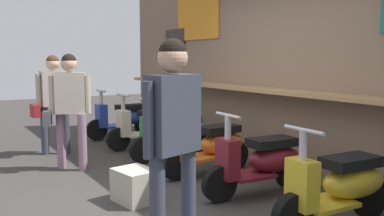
{
  "coord_description": "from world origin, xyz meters",
  "views": [
    {
      "loc": [
        4.01,
        -2.04,
        1.56
      ],
      "look_at": [
        -1.48,
        1.34,
        0.79
      ],
      "focal_mm": 38.64,
      "sensor_mm": 36.0,
      "label": 1
    }
  ],
  "objects_px": {
    "merchandise_crate": "(135,186)",
    "shopper_browsing": "(173,124)",
    "scooter_blue": "(125,118)",
    "shopper_passing": "(69,100)",
    "shopper_with_handbag": "(53,95)",
    "scooter_maroon": "(263,161)",
    "scooter_orange": "(212,145)",
    "scooter_green": "(176,134)",
    "scooter_yellow": "(341,185)",
    "scooter_cream": "(149,125)"
  },
  "relations": [
    {
      "from": "shopper_browsing",
      "to": "shopper_passing",
      "type": "relative_size",
      "value": 1.05
    },
    {
      "from": "scooter_green",
      "to": "scooter_blue",
      "type": "bearing_deg",
      "value": -91.3
    },
    {
      "from": "scooter_blue",
      "to": "shopper_browsing",
      "type": "distance_m",
      "value": 5.18
    },
    {
      "from": "scooter_maroon",
      "to": "shopper_passing",
      "type": "distance_m",
      "value": 2.81
    },
    {
      "from": "scooter_maroon",
      "to": "scooter_yellow",
      "type": "bearing_deg",
      "value": 94.25
    },
    {
      "from": "shopper_passing",
      "to": "merchandise_crate",
      "type": "xyz_separation_m",
      "value": [
        1.7,
        0.22,
        -0.8
      ]
    },
    {
      "from": "shopper_with_handbag",
      "to": "scooter_blue",
      "type": "bearing_deg",
      "value": 113.21
    },
    {
      "from": "scooter_green",
      "to": "scooter_maroon",
      "type": "distance_m",
      "value": 2.03
    },
    {
      "from": "scooter_orange",
      "to": "scooter_maroon",
      "type": "height_order",
      "value": "same"
    },
    {
      "from": "scooter_green",
      "to": "scooter_yellow",
      "type": "height_order",
      "value": "same"
    },
    {
      "from": "scooter_green",
      "to": "merchandise_crate",
      "type": "xyz_separation_m",
      "value": [
        1.49,
        -1.36,
        -0.21
      ]
    },
    {
      "from": "scooter_orange",
      "to": "shopper_with_handbag",
      "type": "height_order",
      "value": "shopper_with_handbag"
    },
    {
      "from": "scooter_blue",
      "to": "shopper_browsing",
      "type": "height_order",
      "value": "shopper_browsing"
    },
    {
      "from": "scooter_maroon",
      "to": "scooter_yellow",
      "type": "relative_size",
      "value": 1.0
    },
    {
      "from": "scooter_green",
      "to": "scooter_maroon",
      "type": "relative_size",
      "value": 1.0
    },
    {
      "from": "shopper_browsing",
      "to": "shopper_passing",
      "type": "bearing_deg",
      "value": 163.88
    },
    {
      "from": "scooter_blue",
      "to": "scooter_green",
      "type": "bearing_deg",
      "value": 89.59
    },
    {
      "from": "scooter_blue",
      "to": "scooter_maroon",
      "type": "relative_size",
      "value": 1.0
    },
    {
      "from": "scooter_yellow",
      "to": "shopper_browsing",
      "type": "distance_m",
      "value": 1.77
    },
    {
      "from": "scooter_maroon",
      "to": "shopper_passing",
      "type": "height_order",
      "value": "shopper_passing"
    },
    {
      "from": "scooter_maroon",
      "to": "shopper_with_handbag",
      "type": "height_order",
      "value": "shopper_with_handbag"
    },
    {
      "from": "shopper_passing",
      "to": "scooter_maroon",
      "type": "bearing_deg",
      "value": 54.33
    },
    {
      "from": "scooter_blue",
      "to": "scooter_orange",
      "type": "relative_size",
      "value": 1.0
    },
    {
      "from": "scooter_yellow",
      "to": "shopper_browsing",
      "type": "bearing_deg",
      "value": -6.68
    },
    {
      "from": "scooter_green",
      "to": "scooter_orange",
      "type": "distance_m",
      "value": 1.0
    },
    {
      "from": "shopper_browsing",
      "to": "merchandise_crate",
      "type": "distance_m",
      "value": 1.61
    },
    {
      "from": "scooter_orange",
      "to": "shopper_with_handbag",
      "type": "relative_size",
      "value": 0.87
    },
    {
      "from": "scooter_orange",
      "to": "shopper_with_handbag",
      "type": "xyz_separation_m",
      "value": [
        -2.3,
        -1.55,
        0.59
      ]
    },
    {
      "from": "scooter_cream",
      "to": "scooter_maroon",
      "type": "xyz_separation_m",
      "value": [
        3.0,
        -0.0,
        0.0
      ]
    },
    {
      "from": "shopper_with_handbag",
      "to": "shopper_browsing",
      "type": "bearing_deg",
      "value": -4.06
    },
    {
      "from": "scooter_blue",
      "to": "shopper_passing",
      "type": "distance_m",
      "value": 2.51
    },
    {
      "from": "scooter_blue",
      "to": "scooter_maroon",
      "type": "distance_m",
      "value": 4.09
    },
    {
      "from": "scooter_blue",
      "to": "shopper_with_handbag",
      "type": "distance_m",
      "value": 1.83
    },
    {
      "from": "scooter_maroon",
      "to": "shopper_passing",
      "type": "bearing_deg",
      "value": -50.5
    },
    {
      "from": "merchandise_crate",
      "to": "shopper_browsing",
      "type": "bearing_deg",
      "value": -10.93
    },
    {
      "from": "scooter_cream",
      "to": "shopper_with_handbag",
      "type": "bearing_deg",
      "value": -13.38
    },
    {
      "from": "scooter_blue",
      "to": "shopper_with_handbag",
      "type": "relative_size",
      "value": 0.87
    },
    {
      "from": "scooter_maroon",
      "to": "merchandise_crate",
      "type": "distance_m",
      "value": 1.48
    },
    {
      "from": "scooter_orange",
      "to": "scooter_green",
      "type": "bearing_deg",
      "value": -93.18
    },
    {
      "from": "scooter_yellow",
      "to": "shopper_passing",
      "type": "distance_m",
      "value": 3.72
    },
    {
      "from": "scooter_cream",
      "to": "merchandise_crate",
      "type": "xyz_separation_m",
      "value": [
        2.47,
        -1.36,
        -0.21
      ]
    },
    {
      "from": "scooter_blue",
      "to": "merchandise_crate",
      "type": "xyz_separation_m",
      "value": [
        3.55,
        -1.36,
        -0.21
      ]
    },
    {
      "from": "scooter_orange",
      "to": "merchandise_crate",
      "type": "height_order",
      "value": "scooter_orange"
    },
    {
      "from": "scooter_blue",
      "to": "scooter_cream",
      "type": "distance_m",
      "value": 1.09
    },
    {
      "from": "scooter_orange",
      "to": "shopper_browsing",
      "type": "height_order",
      "value": "shopper_browsing"
    },
    {
      "from": "scooter_cream",
      "to": "scooter_green",
      "type": "height_order",
      "value": "same"
    },
    {
      "from": "shopper_passing",
      "to": "merchandise_crate",
      "type": "bearing_deg",
      "value": 26.54
    },
    {
      "from": "scooter_orange",
      "to": "shopper_passing",
      "type": "xyz_separation_m",
      "value": [
        -1.21,
        -1.58,
        0.59
      ]
    },
    {
      "from": "scooter_green",
      "to": "scooter_maroon",
      "type": "bearing_deg",
      "value": 88.7
    },
    {
      "from": "scooter_blue",
      "to": "merchandise_crate",
      "type": "distance_m",
      "value": 3.81
    }
  ]
}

